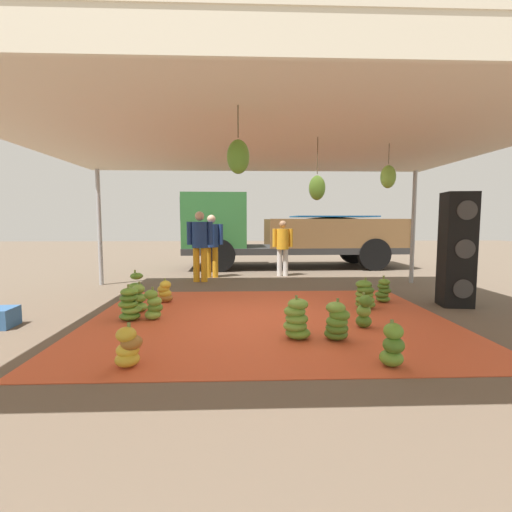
{
  "coord_description": "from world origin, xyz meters",
  "views": [
    {
      "loc": [
        -0.42,
        -5.71,
        1.53
      ],
      "look_at": [
        -0.11,
        2.25,
        0.78
      ],
      "focal_mm": 26.13,
      "sensor_mm": 36.0,
      "label": 1
    }
  ],
  "objects_px": {
    "banana_bunch_7": "(393,346)",
    "speaker_stack": "(457,250)",
    "banana_bunch_1": "(136,287)",
    "banana_bunch_9": "(337,322)",
    "banana_bunch_5": "(154,306)",
    "banana_bunch_2": "(130,305)",
    "worker_1": "(283,244)",
    "banana_bunch_10": "(296,320)",
    "banana_bunch_0": "(365,295)",
    "banana_bunch_6": "(364,312)",
    "worker_0": "(212,241)",
    "banana_bunch_4": "(128,348)",
    "banana_bunch_8": "(165,292)",
    "worker_2": "(200,241)",
    "banana_bunch_3": "(383,291)",
    "cargo_truck_main": "(282,232)",
    "banana_bunch_11": "(139,299)"
  },
  "relations": [
    {
      "from": "worker_1",
      "to": "banana_bunch_10",
      "type": "bearing_deg",
      "value": -94.4
    },
    {
      "from": "banana_bunch_2",
      "to": "worker_1",
      "type": "distance_m",
      "value": 5.45
    },
    {
      "from": "banana_bunch_1",
      "to": "banana_bunch_6",
      "type": "bearing_deg",
      "value": -28.53
    },
    {
      "from": "banana_bunch_4",
      "to": "banana_bunch_9",
      "type": "relative_size",
      "value": 0.87
    },
    {
      "from": "banana_bunch_1",
      "to": "banana_bunch_9",
      "type": "height_order",
      "value": "banana_bunch_1"
    },
    {
      "from": "banana_bunch_1",
      "to": "banana_bunch_8",
      "type": "bearing_deg",
      "value": -22.85
    },
    {
      "from": "banana_bunch_0",
      "to": "cargo_truck_main",
      "type": "height_order",
      "value": "cargo_truck_main"
    },
    {
      "from": "speaker_stack",
      "to": "banana_bunch_5",
      "type": "bearing_deg",
      "value": -171.73
    },
    {
      "from": "worker_1",
      "to": "speaker_stack",
      "type": "xyz_separation_m",
      "value": [
        2.71,
        -3.81,
        0.12
      ]
    },
    {
      "from": "banana_bunch_8",
      "to": "banana_bunch_11",
      "type": "xyz_separation_m",
      "value": [
        -0.28,
        -0.72,
        0.02
      ]
    },
    {
      "from": "worker_1",
      "to": "worker_2",
      "type": "height_order",
      "value": "worker_2"
    },
    {
      "from": "banana_bunch_0",
      "to": "banana_bunch_6",
      "type": "xyz_separation_m",
      "value": [
        -0.39,
        -1.15,
        -0.01
      ]
    },
    {
      "from": "banana_bunch_2",
      "to": "worker_0",
      "type": "relative_size",
      "value": 0.33
    },
    {
      "from": "banana_bunch_5",
      "to": "banana_bunch_2",
      "type": "bearing_deg",
      "value": -176.06
    },
    {
      "from": "banana_bunch_3",
      "to": "worker_2",
      "type": "distance_m",
      "value": 4.59
    },
    {
      "from": "banana_bunch_7",
      "to": "banana_bunch_8",
      "type": "height_order",
      "value": "banana_bunch_7"
    },
    {
      "from": "banana_bunch_7",
      "to": "speaker_stack",
      "type": "height_order",
      "value": "speaker_stack"
    },
    {
      "from": "worker_1",
      "to": "speaker_stack",
      "type": "relative_size",
      "value": 0.76
    },
    {
      "from": "banana_bunch_1",
      "to": "banana_bunch_0",
      "type": "bearing_deg",
      "value": -12.35
    },
    {
      "from": "worker_0",
      "to": "worker_1",
      "type": "distance_m",
      "value": 1.96
    },
    {
      "from": "banana_bunch_0",
      "to": "speaker_stack",
      "type": "bearing_deg",
      "value": 6.09
    },
    {
      "from": "worker_2",
      "to": "banana_bunch_7",
      "type": "bearing_deg",
      "value": -65.14
    },
    {
      "from": "banana_bunch_10",
      "to": "banana_bunch_3",
      "type": "bearing_deg",
      "value": 46.97
    },
    {
      "from": "banana_bunch_10",
      "to": "worker_2",
      "type": "xyz_separation_m",
      "value": [
        -1.76,
        4.68,
        0.78
      ]
    },
    {
      "from": "banana_bunch_4",
      "to": "worker_2",
      "type": "distance_m",
      "value": 5.62
    },
    {
      "from": "banana_bunch_1",
      "to": "banana_bunch_2",
      "type": "height_order",
      "value": "banana_bunch_1"
    },
    {
      "from": "banana_bunch_1",
      "to": "banana_bunch_6",
      "type": "distance_m",
      "value": 4.33
    },
    {
      "from": "banana_bunch_5",
      "to": "banana_bunch_6",
      "type": "xyz_separation_m",
      "value": [
        3.11,
        -0.57,
        0.0
      ]
    },
    {
      "from": "banana_bunch_4",
      "to": "banana_bunch_7",
      "type": "relative_size",
      "value": 0.94
    },
    {
      "from": "banana_bunch_4",
      "to": "banana_bunch_10",
      "type": "xyz_separation_m",
      "value": [
        1.9,
        0.88,
        0.04
      ]
    },
    {
      "from": "banana_bunch_5",
      "to": "banana_bunch_8",
      "type": "bearing_deg",
      "value": 93.46
    },
    {
      "from": "banana_bunch_4",
      "to": "banana_bunch_10",
      "type": "height_order",
      "value": "banana_bunch_10"
    },
    {
      "from": "banana_bunch_9",
      "to": "banana_bunch_10",
      "type": "relative_size",
      "value": 0.96
    },
    {
      "from": "banana_bunch_10",
      "to": "banana_bunch_11",
      "type": "relative_size",
      "value": 1.12
    },
    {
      "from": "banana_bunch_2",
      "to": "banana_bunch_6",
      "type": "distance_m",
      "value": 3.52
    },
    {
      "from": "banana_bunch_0",
      "to": "banana_bunch_4",
      "type": "relative_size",
      "value": 1.15
    },
    {
      "from": "banana_bunch_1",
      "to": "worker_0",
      "type": "distance_m",
      "value": 3.23
    },
    {
      "from": "banana_bunch_6",
      "to": "banana_bunch_4",
      "type": "bearing_deg",
      "value": -155.78
    },
    {
      "from": "banana_bunch_8",
      "to": "banana_bunch_1",
      "type": "bearing_deg",
      "value": 157.15
    },
    {
      "from": "banana_bunch_3",
      "to": "banana_bunch_9",
      "type": "xyz_separation_m",
      "value": [
        -1.45,
        -2.2,
        0.02
      ]
    },
    {
      "from": "banana_bunch_2",
      "to": "banana_bunch_10",
      "type": "xyz_separation_m",
      "value": [
        2.44,
        -0.99,
        0.01
      ]
    },
    {
      "from": "banana_bunch_2",
      "to": "banana_bunch_9",
      "type": "xyz_separation_m",
      "value": [
        2.94,
        -1.1,
        0.0
      ]
    },
    {
      "from": "worker_2",
      "to": "banana_bunch_3",
      "type": "bearing_deg",
      "value": -34.97
    },
    {
      "from": "banana_bunch_0",
      "to": "banana_bunch_5",
      "type": "relative_size",
      "value": 1.07
    },
    {
      "from": "banana_bunch_3",
      "to": "banana_bunch_10",
      "type": "bearing_deg",
      "value": -133.03
    },
    {
      "from": "banana_bunch_4",
      "to": "cargo_truck_main",
      "type": "distance_m",
      "value": 8.88
    },
    {
      "from": "banana_bunch_1",
      "to": "banana_bunch_10",
      "type": "distance_m",
      "value": 3.74
    },
    {
      "from": "banana_bunch_3",
      "to": "banana_bunch_5",
      "type": "distance_m",
      "value": 4.17
    },
    {
      "from": "banana_bunch_5",
      "to": "banana_bunch_11",
      "type": "distance_m",
      "value": 0.62
    },
    {
      "from": "banana_bunch_0",
      "to": "worker_2",
      "type": "bearing_deg",
      "value": 135.92
    }
  ]
}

